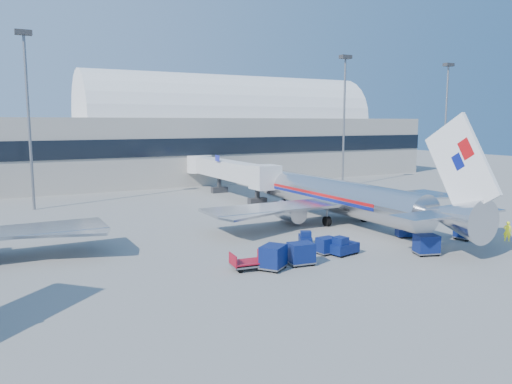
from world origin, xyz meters
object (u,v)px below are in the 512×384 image
cart_train_b (301,253)px  cart_solo_far (466,229)px  mast_west (27,94)px  cart_open_red (248,264)px  tug_right (407,231)px  cart_train_a (327,245)px  airliner_main (341,197)px  mast_east (344,102)px  tug_left (305,239)px  barrier_near (409,216)px  barrier_far (449,211)px  tug_lead (344,246)px  mast_far_east (447,104)px  cart_train_c (273,257)px  barrier_mid (429,214)px  cart_solo_near (426,244)px  ramp_worker (507,231)px  jetbridge_near (225,170)px

cart_train_b → cart_solo_far: size_ratio=0.93×
mast_west → cart_open_red: mast_west is taller
tug_right → cart_train_a: size_ratio=1.43×
airliner_main → mast_east: bearing=51.9°
mast_west → tug_left: size_ratio=9.31×
tug_left → cart_train_b: size_ratio=1.11×
barrier_near → cart_train_b: bearing=-155.5°
barrier_far → tug_lead: bearing=-158.9°
mast_far_east → cart_train_b: (-58.25, -37.69, -13.84)m
tug_right → cart_train_c: bearing=-146.2°
barrier_mid → cart_solo_near: bearing=-137.8°
mast_west → cart_solo_far: 53.74m
tug_lead → barrier_far: bearing=10.2°
barrier_mid → cart_solo_near: cart_solo_near is taller
cart_train_a → cart_solo_far: (15.20, -1.78, 0.20)m
cart_train_c → ramp_worker: bearing=-42.2°
barrier_mid → cart_train_a: bearing=-159.1°
barrier_near → cart_solo_near: 15.87m
cart_open_red → ramp_worker: (26.10, -3.32, 0.49)m
barrier_near → cart_train_a: (-17.52, -7.96, 0.33)m
cart_train_c → tug_right: bearing=-25.9°
tug_left → barrier_far: bearing=-51.9°
tug_lead → cart_solo_near: cart_solo_near is taller
cart_solo_far → jetbridge_near: bearing=90.6°
tug_right → cart_solo_near: size_ratio=1.07×
airliner_main → barrier_mid: bearing=-12.5°
jetbridge_near → mast_far_east: 48.64m
cart_open_red → mast_far_east: bearing=36.8°
barrier_far → tug_lead: size_ratio=1.11×
mast_west → tug_right: (31.19, -34.55, -14.13)m
cart_train_b → cart_solo_near: (11.10, -2.49, -0.02)m
barrier_near → tug_lead: tug_lead is taller
tug_right → cart_train_b: (-14.44, -3.15, 0.29)m
cart_train_b → cart_solo_far: cart_solo_far is taller
tug_right → jetbridge_near: bearing=119.0°
barrier_near → cart_train_b: (-21.25, -9.69, 0.50)m
airliner_main → jetbridge_near: 26.43m
tug_lead → tug_right: 9.88m
cart_solo_far → airliner_main: bearing=103.6°
mast_east → ramp_worker: size_ratio=11.73×
mast_east → tug_lead: size_ratio=8.34×
tug_lead → cart_solo_near: bearing=-38.8°
mast_far_east → cart_solo_far: size_ratio=9.59×
cart_train_a → ramp_worker: size_ratio=0.91×
airliner_main → ramp_worker: bearing=-59.9°
mast_west → ramp_worker: (38.51, -40.17, -13.83)m
tug_left → cart_solo_far: size_ratio=1.03×
tug_right → ramp_worker: ramp_worker is taller
mast_far_east → cart_open_red: mast_far_east is taller
barrier_far → tug_left: 24.47m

